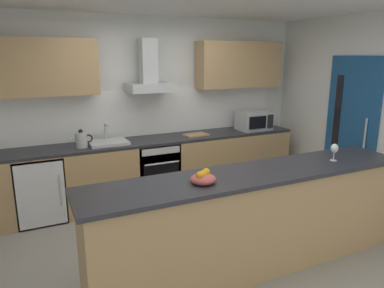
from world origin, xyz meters
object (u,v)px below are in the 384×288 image
(refrigerator, at_px, (40,188))
(fruit_bowl, at_px, (203,178))
(wine_glass, at_px, (334,149))
(range_hood, at_px, (149,75))
(oven, at_px, (155,169))
(chopping_board, at_px, (196,135))
(kettle, at_px, (81,140))
(microwave, at_px, (254,120))
(sink, at_px, (108,142))

(refrigerator, distance_m, fruit_bowl, 2.53)
(fruit_bowl, bearing_deg, refrigerator, 120.08)
(wine_glass, xyz_separation_m, fruit_bowl, (-1.52, -0.02, -0.08))
(range_hood, bearing_deg, refrigerator, -175.07)
(oven, height_order, chopping_board, chopping_board)
(fruit_bowl, bearing_deg, kettle, 108.12)
(microwave, height_order, wine_glass, microwave)
(oven, relative_size, range_hood, 1.11)
(oven, relative_size, wine_glass, 4.50)
(microwave, relative_size, sink, 1.00)
(sink, xyz_separation_m, kettle, (-0.35, -0.04, 0.08))
(kettle, bearing_deg, range_hood, 9.37)
(refrigerator, height_order, microwave, microwave)
(sink, relative_size, range_hood, 0.69)
(refrigerator, relative_size, sink, 1.70)
(oven, xyz_separation_m, chopping_board, (0.65, -0.02, 0.45))
(oven, distance_m, refrigerator, 1.53)
(refrigerator, height_order, range_hood, range_hood)
(chopping_board, bearing_deg, sink, 178.46)
(oven, height_order, fruit_bowl, fruit_bowl)
(microwave, bearing_deg, range_hood, 174.62)
(wine_glass, distance_m, chopping_board, 2.16)
(oven, xyz_separation_m, sink, (-0.64, 0.01, 0.47))
(microwave, distance_m, chopping_board, 1.03)
(sink, height_order, chopping_board, sink)
(microwave, xyz_separation_m, range_hood, (-1.67, 0.16, 0.74))
(chopping_board, bearing_deg, wine_glass, -74.76)
(microwave, xyz_separation_m, sink, (-2.31, 0.04, -0.12))
(refrigerator, bearing_deg, range_hood, 4.93)
(oven, relative_size, microwave, 1.60)
(oven, distance_m, kettle, 1.13)
(oven, xyz_separation_m, range_hood, (-0.00, 0.13, 1.33))
(sink, height_order, kettle, sink)
(sink, distance_m, fruit_bowl, 2.16)
(sink, distance_m, chopping_board, 1.29)
(sink, height_order, fruit_bowl, sink)
(range_hood, height_order, fruit_bowl, range_hood)
(oven, height_order, microwave, microwave)
(microwave, distance_m, fruit_bowl, 2.88)
(microwave, height_order, fruit_bowl, microwave)
(refrigerator, relative_size, microwave, 1.70)
(microwave, distance_m, range_hood, 1.83)
(fruit_bowl, bearing_deg, sink, 98.93)
(sink, bearing_deg, wine_glass, -48.74)
(refrigerator, height_order, kettle, kettle)
(wine_glass, bearing_deg, sink, 131.26)
(refrigerator, xyz_separation_m, microwave, (3.21, -0.03, 0.62))
(refrigerator, distance_m, chopping_board, 2.23)
(oven, relative_size, chopping_board, 2.35)
(sink, distance_m, kettle, 0.36)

